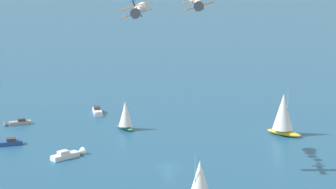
{
  "coord_description": "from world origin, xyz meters",
  "views": [
    {
      "loc": [
        -41.23,
        145.47,
        51.48
      ],
      "look_at": [
        -0.31,
        1.19,
        18.14
      ],
      "focal_mm": 70.28,
      "sensor_mm": 36.0,
      "label": 1
    }
  ],
  "objects_px": {
    "motorboat_inshore": "(98,112)",
    "motorboat_ahead": "(69,154)",
    "motorboat_near_centre": "(5,143)",
    "sailboat_far_port": "(283,114)",
    "sailboat_outer_ring_b": "(125,115)",
    "biplane_lead": "(198,5)",
    "wingwalker_wingman": "(133,2)",
    "biplane_wingman": "(136,12)",
    "sailboat_mid_cluster": "(199,186)",
    "motorboat_outer_ring_a": "(16,123)"
  },
  "relations": [
    {
      "from": "motorboat_ahead",
      "to": "sailboat_outer_ring_b",
      "type": "bearing_deg",
      "value": -100.25
    },
    {
      "from": "motorboat_near_centre",
      "to": "motorboat_ahead",
      "type": "xyz_separation_m",
      "value": [
        -20.83,
        4.52,
        0.05
      ]
    },
    {
      "from": "biplane_wingman",
      "to": "sailboat_outer_ring_b",
      "type": "bearing_deg",
      "value": -66.31
    },
    {
      "from": "biplane_lead",
      "to": "wingwalker_wingman",
      "type": "bearing_deg",
      "value": 33.39
    },
    {
      "from": "sailboat_outer_ring_b",
      "to": "wingwalker_wingman",
      "type": "height_order",
      "value": "wingwalker_wingman"
    },
    {
      "from": "motorboat_inshore",
      "to": "biplane_wingman",
      "type": "xyz_separation_m",
      "value": [
        -30.14,
        50.17,
        37.11
      ]
    },
    {
      "from": "motorboat_ahead",
      "to": "wingwalker_wingman",
      "type": "relative_size",
      "value": 6.03
    },
    {
      "from": "sailboat_far_port",
      "to": "biplane_lead",
      "type": "xyz_separation_m",
      "value": [
        16.89,
        33.82,
        32.87
      ]
    },
    {
      "from": "motorboat_ahead",
      "to": "biplane_lead",
      "type": "bearing_deg",
      "value": -177.85
    },
    {
      "from": "motorboat_near_centre",
      "to": "wingwalker_wingman",
      "type": "bearing_deg",
      "value": 163.98
    },
    {
      "from": "motorboat_near_centre",
      "to": "motorboat_ahead",
      "type": "bearing_deg",
      "value": 167.76
    },
    {
      "from": "sailboat_outer_ring_b",
      "to": "biplane_lead",
      "type": "height_order",
      "value": "biplane_lead"
    },
    {
      "from": "motorboat_near_centre",
      "to": "sailboat_outer_ring_b",
      "type": "distance_m",
      "value": 35.29
    },
    {
      "from": "biplane_lead",
      "to": "sailboat_outer_ring_b",
      "type": "bearing_deg",
      "value": -44.27
    },
    {
      "from": "sailboat_outer_ring_b",
      "to": "biplane_lead",
      "type": "bearing_deg",
      "value": 135.73
    },
    {
      "from": "motorboat_inshore",
      "to": "biplane_wingman",
      "type": "height_order",
      "value": "biplane_wingman"
    },
    {
      "from": "motorboat_ahead",
      "to": "sailboat_mid_cluster",
      "type": "distance_m",
      "value": 47.86
    },
    {
      "from": "motorboat_ahead",
      "to": "wingwalker_wingman",
      "type": "bearing_deg",
      "value": 160.19
    },
    {
      "from": "motorboat_outer_ring_a",
      "to": "sailboat_outer_ring_b",
      "type": "relative_size",
      "value": 0.79
    },
    {
      "from": "biplane_lead",
      "to": "biplane_wingman",
      "type": "relative_size",
      "value": 1.0
    },
    {
      "from": "motorboat_ahead",
      "to": "sailboat_outer_ring_b",
      "type": "distance_m",
      "value": 28.87
    },
    {
      "from": "sailboat_outer_ring_b",
      "to": "motorboat_inshore",
      "type": "bearing_deg",
      "value": -45.52
    },
    {
      "from": "sailboat_far_port",
      "to": "biplane_wingman",
      "type": "height_order",
      "value": "biplane_wingman"
    },
    {
      "from": "sailboat_far_port",
      "to": "wingwalker_wingman",
      "type": "relative_size",
      "value": 8.89
    },
    {
      "from": "motorboat_inshore",
      "to": "biplane_wingman",
      "type": "relative_size",
      "value": 1.26
    },
    {
      "from": "motorboat_ahead",
      "to": "biplane_lead",
      "type": "height_order",
      "value": "biplane_lead"
    },
    {
      "from": "sailboat_outer_ring_b",
      "to": "wingwalker_wingman",
      "type": "distance_m",
      "value": 52.34
    },
    {
      "from": "motorboat_near_centre",
      "to": "sailboat_far_port",
      "type": "xyz_separation_m",
      "value": [
        -70.47,
        -30.53,
        5.48
      ]
    },
    {
      "from": "sailboat_mid_cluster",
      "to": "wingwalker_wingman",
      "type": "xyz_separation_m",
      "value": [
        19.81,
        -18.95,
        34.24
      ]
    },
    {
      "from": "motorboat_ahead",
      "to": "sailboat_mid_cluster",
      "type": "bearing_deg",
      "value": 146.69
    },
    {
      "from": "motorboat_ahead",
      "to": "wingwalker_wingman",
      "type": "height_order",
      "value": "wingwalker_wingman"
    },
    {
      "from": "sailboat_far_port",
      "to": "sailboat_mid_cluster",
      "type": "height_order",
      "value": "sailboat_far_port"
    },
    {
      "from": "motorboat_inshore",
      "to": "motorboat_ahead",
      "type": "bearing_deg",
      "value": 102.53
    },
    {
      "from": "sailboat_mid_cluster",
      "to": "wingwalker_wingman",
      "type": "height_order",
      "value": "wingwalker_wingman"
    },
    {
      "from": "motorboat_near_centre",
      "to": "wingwalker_wingman",
      "type": "relative_size",
      "value": 5.53
    },
    {
      "from": "sailboat_mid_cluster",
      "to": "biplane_lead",
      "type": "xyz_separation_m",
      "value": [
        7.03,
        -27.37,
        33.34
      ]
    },
    {
      "from": "motorboat_inshore",
      "to": "sailboat_outer_ring_b",
      "type": "height_order",
      "value": "sailboat_outer_ring_b"
    },
    {
      "from": "sailboat_far_port",
      "to": "sailboat_outer_ring_b",
      "type": "distance_m",
      "value": 45.11
    },
    {
      "from": "sailboat_mid_cluster",
      "to": "motorboat_outer_ring_a",
      "type": "xyz_separation_m",
      "value": [
        68.06,
        -50.68,
        -5.07
      ]
    },
    {
      "from": "biplane_lead",
      "to": "wingwalker_wingman",
      "type": "relative_size",
      "value": 4.94
    },
    {
      "from": "motorboat_near_centre",
      "to": "sailboat_mid_cluster",
      "type": "distance_m",
      "value": 68.11
    },
    {
      "from": "sailboat_far_port",
      "to": "wingwalker_wingman",
      "type": "height_order",
      "value": "wingwalker_wingman"
    },
    {
      "from": "motorboat_ahead",
      "to": "sailboat_outer_ring_b",
      "type": "xyz_separation_m",
      "value": [
        -5.1,
        -28.18,
        3.6
      ]
    },
    {
      "from": "biplane_lead",
      "to": "sailboat_far_port",
      "type": "bearing_deg",
      "value": -116.54
    },
    {
      "from": "motorboat_ahead",
      "to": "motorboat_outer_ring_a",
      "type": "bearing_deg",
      "value": -40.94
    },
    {
      "from": "sailboat_outer_ring_b",
      "to": "wingwalker_wingman",
      "type": "xyz_separation_m",
      "value": [
        -14.87,
        35.38,
        35.59
      ]
    },
    {
      "from": "motorboat_near_centre",
      "to": "motorboat_outer_ring_a",
      "type": "relative_size",
      "value": 1.11
    },
    {
      "from": "sailboat_mid_cluster",
      "to": "motorboat_near_centre",
      "type": "bearing_deg",
      "value": -26.84
    },
    {
      "from": "motorboat_inshore",
      "to": "sailboat_far_port",
      "type": "bearing_deg",
      "value": 172.22
    },
    {
      "from": "motorboat_near_centre",
      "to": "motorboat_ahead",
      "type": "relative_size",
      "value": 0.92
    }
  ]
}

